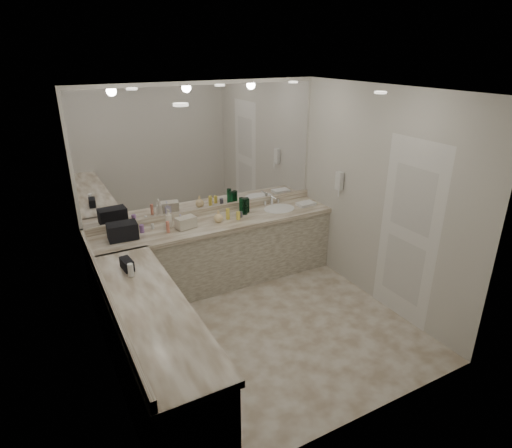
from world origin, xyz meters
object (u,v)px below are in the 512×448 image
sink (279,209)px  soap_bottle_c (218,216)px  soap_bottle_a (169,219)px  soap_bottle_b (181,221)px  wall_phone (339,181)px  black_toiletry_bag (123,231)px  cream_cosmetic_case (186,223)px  hand_towel (306,204)px

sink → soap_bottle_c: 0.94m
soap_bottle_a → soap_bottle_b: (0.13, -0.06, -0.03)m
wall_phone → soap_bottle_a: bearing=164.7°
black_toiletry_bag → soap_bottle_b: bearing=1.1°
sink → wall_phone: 0.91m
soap_bottle_c → cream_cosmetic_case: bearing=179.2°
hand_towel → soap_bottle_c: soap_bottle_c is taller
black_toiletry_bag → sink: bearing=-0.2°
sink → black_toiletry_bag: 2.12m
cream_cosmetic_case → soap_bottle_c: bearing=-11.7°
cream_cosmetic_case → black_toiletry_bag: bearing=166.3°
sink → soap_bottle_c: soap_bottle_c is taller
wall_phone → soap_bottle_c: wall_phone is taller
wall_phone → cream_cosmetic_case: 2.06m
black_toiletry_bag → soap_bottle_c: black_toiletry_bag is taller
black_toiletry_bag → soap_bottle_b: (0.71, 0.01, -0.01)m
sink → cream_cosmetic_case: size_ratio=1.85×
soap_bottle_c → sink: bearing=2.2°
wall_phone → hand_towel: bearing=113.5°
soap_bottle_a → soap_bottle_b: soap_bottle_a is taller
wall_phone → soap_bottle_c: 1.65m
black_toiletry_bag → soap_bottle_c: size_ratio=2.15×
black_toiletry_bag → soap_bottle_c: (1.19, -0.04, -0.02)m
cream_cosmetic_case → soap_bottle_b: bearing=123.0°
wall_phone → cream_cosmetic_case: wall_phone is taller
soap_bottle_c → soap_bottle_a: bearing=168.7°
sink → soap_bottle_b: size_ratio=2.56×
sink → hand_towel: bearing=-7.2°
wall_phone → soap_bottle_b: size_ratio=1.40×
soap_bottle_c → soap_bottle_b: bearing=173.2°
black_toiletry_bag → soap_bottle_b: 0.71m
hand_towel → soap_bottle_a: 1.96m
wall_phone → soap_bottle_b: (-2.02, 0.52, -0.36)m
sink → soap_bottle_c: (-0.93, -0.04, 0.08)m
wall_phone → hand_towel: wall_phone is taller
wall_phone → black_toiletry_bag: 2.79m
sink → soap_bottle_a: bearing=176.8°
sink → soap_bottle_a: 1.55m
hand_towel → soap_bottle_b: (-1.82, 0.07, 0.06)m
wall_phone → soap_bottle_a: wall_phone is taller
sink → hand_towel: size_ratio=1.76×
sink → cream_cosmetic_case: cream_cosmetic_case is taller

